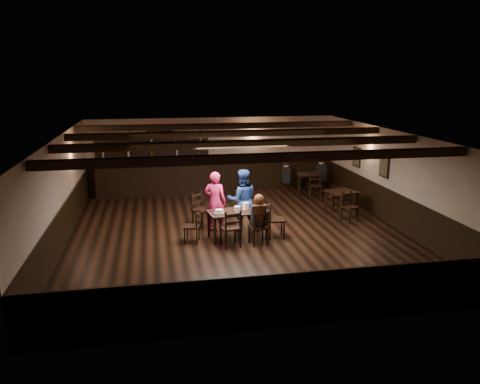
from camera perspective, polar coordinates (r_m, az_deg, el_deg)
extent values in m
plane|color=black|center=(12.83, -0.32, -5.02)|extent=(10.00, 10.00, 0.00)
cube|color=beige|center=(17.30, -3.33, 4.60)|extent=(9.00, 0.02, 2.70)
cube|color=beige|center=(7.80, 6.38, -7.47)|extent=(9.00, 0.02, 2.70)
cube|color=beige|center=(12.48, -21.11, -0.08)|extent=(0.02, 10.00, 2.70)
cube|color=beige|center=(13.96, 18.16, 1.60)|extent=(0.02, 10.00, 2.70)
cube|color=silver|center=(12.21, -0.34, 7.03)|extent=(9.00, 10.00, 0.02)
cube|color=black|center=(17.43, -3.28, 1.82)|extent=(9.00, 0.04, 1.00)
cube|color=black|center=(8.18, 6.15, -12.94)|extent=(9.00, 0.04, 1.00)
cube|color=black|center=(12.69, -20.63, -3.80)|extent=(0.04, 10.00, 1.00)
cube|color=black|center=(14.15, 17.79, -1.76)|extent=(0.04, 10.00, 1.00)
cube|color=black|center=(17.06, -9.72, 5.98)|extent=(0.90, 0.03, 1.00)
cube|color=black|center=(17.04, -9.71, 5.97)|extent=(0.80, 0.02, 0.90)
cube|color=black|center=(14.33, 17.18, 3.01)|extent=(0.03, 0.55, 0.65)
cube|color=#72664C|center=(14.32, 17.11, 3.01)|extent=(0.02, 0.45, 0.55)
cube|color=black|center=(16.02, 14.04, 4.15)|extent=(0.03, 0.55, 0.65)
cube|color=#72664C|center=(16.01, 13.97, 4.15)|extent=(0.02, 0.45, 0.55)
cube|color=black|center=(9.33, 3.00, 4.17)|extent=(8.90, 0.18, 0.18)
cube|color=black|center=(11.25, 0.59, 5.91)|extent=(8.90, 0.18, 0.18)
cube|color=black|center=(13.20, -1.13, 7.13)|extent=(8.90, 0.18, 0.18)
cube|color=black|center=(15.17, -2.40, 8.03)|extent=(8.90, 0.18, 0.18)
cube|color=black|center=(11.84, -3.04, -4.88)|extent=(0.07, 0.07, 0.71)
cube|color=black|center=(12.43, -3.84, -3.96)|extent=(0.07, 0.07, 0.71)
cube|color=black|center=(12.27, 3.29, -4.20)|extent=(0.07, 0.07, 0.71)
cube|color=black|center=(12.83, 2.23, -3.35)|extent=(0.07, 0.07, 0.71)
cube|color=black|center=(12.21, -0.30, -2.42)|extent=(1.61, 0.96, 0.04)
cube|color=#A5A8AD|center=(12.55, -0.82, -1.97)|extent=(1.51, 0.23, 0.04)
cube|color=#A5A8AD|center=(11.88, 0.25, -2.89)|extent=(1.51, 0.23, 0.04)
cube|color=#A5A8AD|center=(12.46, 2.96, -2.11)|extent=(0.13, 0.76, 0.04)
cube|color=#A5A8AD|center=(12.01, -3.68, -2.73)|extent=(0.13, 0.76, 0.04)
cube|color=black|center=(12.04, -0.63, -5.16)|extent=(0.04, 0.04, 0.46)
cube|color=black|center=(11.72, 0.05, -5.71)|extent=(0.04, 0.04, 0.46)
cube|color=black|center=(11.91, -2.37, -5.39)|extent=(0.04, 0.04, 0.46)
cube|color=black|center=(11.59, -1.73, -5.96)|extent=(0.04, 0.04, 0.46)
cube|color=black|center=(11.73, -1.18, -4.38)|extent=(0.53, 0.52, 0.04)
cube|color=black|center=(11.49, -0.85, -3.51)|extent=(0.45, 0.13, 0.49)
cube|color=black|center=(11.51, -0.85, -3.74)|extent=(0.39, 0.11, 0.05)
cube|color=black|center=(11.45, -0.85, -2.81)|extent=(0.39, 0.11, 0.05)
cube|color=black|center=(12.17, 2.75, -5.03)|extent=(0.04, 0.04, 0.44)
cube|color=black|center=(11.86, 3.40, -5.54)|extent=(0.04, 0.04, 0.44)
cube|color=black|center=(12.04, 1.13, -5.23)|extent=(0.04, 0.04, 0.44)
cube|color=black|center=(11.73, 1.74, -5.76)|extent=(0.04, 0.04, 0.44)
cube|color=black|center=(11.87, 2.27, -4.29)|extent=(0.49, 0.47, 0.04)
cube|color=black|center=(11.64, 2.60, -3.47)|extent=(0.43, 0.10, 0.46)
cube|color=black|center=(11.66, 2.60, -3.68)|extent=(0.37, 0.08, 0.05)
cube|color=black|center=(11.60, 2.61, -2.82)|extent=(0.37, 0.08, 0.05)
cube|color=black|center=(12.36, -6.47, -4.90)|extent=(0.04, 0.04, 0.40)
cube|color=black|center=(12.30, -5.02, -4.95)|extent=(0.04, 0.04, 0.40)
cube|color=black|center=(12.05, -6.76, -5.41)|extent=(0.04, 0.04, 0.40)
cube|color=black|center=(11.99, -5.28, -5.47)|extent=(0.04, 0.04, 0.40)
cube|color=black|center=(12.11, -5.91, -4.21)|extent=(0.46, 0.47, 0.04)
cube|color=black|center=(12.01, -5.19, -3.29)|extent=(0.13, 0.38, 0.42)
cube|color=black|center=(12.03, -5.19, -3.48)|extent=(0.11, 0.33, 0.05)
cube|color=black|center=(11.98, -5.21, -2.72)|extent=(0.11, 0.33, 0.05)
cube|color=black|center=(12.32, 5.38, -4.76)|extent=(0.04, 0.04, 0.47)
cube|color=black|center=(12.27, 3.67, -4.81)|extent=(0.04, 0.04, 0.47)
cube|color=black|center=(12.69, 5.09, -4.19)|extent=(0.04, 0.04, 0.47)
cube|color=black|center=(12.64, 3.43, -4.23)|extent=(0.04, 0.04, 0.47)
cube|color=black|center=(12.40, 4.41, -3.37)|extent=(0.48, 0.50, 0.04)
cube|color=black|center=(12.30, 3.58, -2.31)|extent=(0.09, 0.46, 0.49)
cube|color=black|center=(12.32, 3.58, -2.53)|extent=(0.07, 0.39, 0.05)
cube|color=black|center=(12.26, 3.59, -1.65)|extent=(0.07, 0.39, 0.05)
cube|color=black|center=(13.09, -4.57, -3.59)|extent=(0.05, 0.05, 0.47)
cube|color=black|center=(13.33, -5.79, -3.29)|extent=(0.05, 0.05, 0.47)
cube|color=black|center=(13.38, -3.48, -3.17)|extent=(0.05, 0.05, 0.47)
cube|color=black|center=(13.61, -4.69, -2.90)|extent=(0.05, 0.05, 0.47)
cube|color=black|center=(13.28, -4.65, -2.17)|extent=(0.64, 0.63, 0.04)
cube|color=black|center=(13.33, -5.29, -1.02)|extent=(0.36, 0.34, 0.49)
cube|color=black|center=(13.34, -5.28, -1.23)|extent=(0.30, 0.29, 0.05)
cube|color=black|center=(13.29, -5.30, -0.41)|extent=(0.30, 0.29, 0.05)
imported|color=#DC3495|center=(12.80, -3.04, -1.17)|extent=(0.72, 0.62, 1.67)
imported|color=navy|center=(12.86, 0.25, -0.98)|extent=(0.85, 0.67, 1.71)
cube|color=black|center=(11.97, 2.13, -3.81)|extent=(0.34, 0.34, 0.14)
cube|color=black|center=(11.77, 2.28, -2.85)|extent=(0.37, 0.22, 0.52)
cylinder|color=black|center=(11.71, 2.29, -1.74)|extent=(0.11, 0.37, 0.37)
sphere|color=#D8A384|center=(11.66, 2.30, -0.98)|extent=(0.23, 0.23, 0.23)
sphere|color=#3A210D|center=(11.63, 2.34, -0.97)|extent=(0.28, 0.28, 0.28)
cone|color=#3A210D|center=(11.65, 2.44, -3.15)|extent=(0.22, 0.22, 0.65)
cylinder|color=white|center=(12.07, -2.55, -2.49)|extent=(0.26, 0.26, 0.01)
cylinder|color=white|center=(12.06, -2.55, -2.30)|extent=(0.21, 0.21, 0.07)
cylinder|color=silver|center=(12.06, -2.55, -2.38)|extent=(0.22, 0.22, 0.03)
cylinder|color=white|center=(12.10, -0.35, -2.10)|extent=(0.16, 0.16, 0.15)
cylinder|color=white|center=(12.33, 0.70, -1.71)|extent=(0.16, 0.16, 0.18)
cylinder|color=#A5A8AD|center=(12.32, -0.35, -2.09)|extent=(0.06, 0.06, 0.03)
sphere|color=orange|center=(12.31, -0.35, -1.94)|extent=(0.03, 0.03, 0.03)
cylinder|color=silver|center=(12.26, 1.59, -2.01)|extent=(0.04, 0.04, 0.10)
cylinder|color=#A5A8AD|center=(12.20, 1.61, -2.12)|extent=(0.04, 0.04, 0.09)
cylinder|color=silver|center=(12.38, 0.84, -1.80)|extent=(0.07, 0.07, 0.12)
cube|color=maroon|center=(12.24, 2.00, -2.27)|extent=(0.30, 0.23, 0.00)
cube|color=#0F164C|center=(12.54, 1.92, -1.88)|extent=(0.35, 0.27, 0.00)
cube|color=black|center=(16.97, -10.43, 1.44)|extent=(3.99, 0.60, 1.10)
cube|color=black|center=(16.86, -10.52, 3.35)|extent=(4.19, 0.70, 0.05)
cube|color=black|center=(17.13, -10.52, 3.43)|extent=(3.99, 0.10, 2.20)
cube|color=black|center=(16.98, -10.56, 4.20)|extent=(3.89, 0.22, 0.03)
cube|color=black|center=(16.93, -10.61, 5.37)|extent=(3.89, 0.22, 0.03)
cube|color=black|center=(16.88, -10.67, 6.54)|extent=(3.89, 0.22, 0.03)
cube|color=black|center=(14.62, 12.32, 0.03)|extent=(1.03, 1.03, 0.04)
cube|color=black|center=(14.26, 12.21, -1.87)|extent=(0.05, 0.05, 0.71)
cube|color=black|center=(14.72, 10.43, -1.28)|extent=(0.05, 0.05, 0.71)
cube|color=black|center=(14.72, 14.06, -1.48)|extent=(0.05, 0.05, 0.71)
cube|color=black|center=(15.16, 12.27, -0.92)|extent=(0.05, 0.05, 0.71)
cube|color=black|center=(17.08, 8.42, 2.22)|extent=(1.04, 1.04, 0.04)
cube|color=black|center=(16.79, 7.27, 0.75)|extent=(0.05, 0.05, 0.71)
cube|color=black|center=(17.47, 7.13, 1.28)|extent=(0.05, 0.05, 0.71)
cube|color=black|center=(16.85, 9.66, 0.71)|extent=(0.05, 0.05, 0.71)
cube|color=black|center=(17.53, 9.43, 1.24)|extent=(0.05, 0.05, 0.71)
cube|color=black|center=(16.76, 5.64, 2.10)|extent=(0.26, 0.39, 0.53)
sphere|color=#D8A384|center=(16.69, 5.67, 3.31)|extent=(0.20, 0.20, 0.20)
sphere|color=black|center=(16.68, 5.67, 3.41)|extent=(0.22, 0.22, 0.22)
cube|color=black|center=(17.24, 9.87, 2.38)|extent=(0.25, 0.40, 0.57)
sphere|color=#D8A384|center=(17.17, 9.92, 3.63)|extent=(0.22, 0.22, 0.22)
sphere|color=black|center=(17.17, 9.93, 3.74)|extent=(0.23, 0.23, 0.23)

